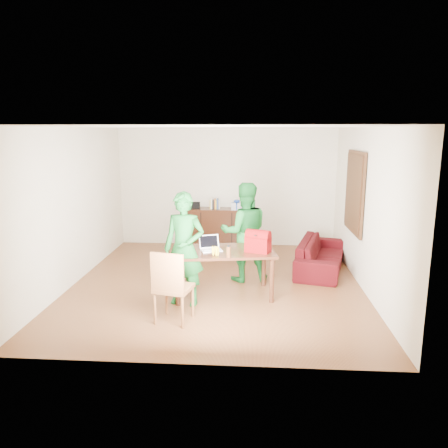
# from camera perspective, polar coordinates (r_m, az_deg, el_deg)

# --- Properties ---
(room) EXTENTS (5.20, 5.70, 2.90)m
(room) POSITION_cam_1_polar(r_m,az_deg,el_deg) (7.57, -0.83, 1.94)
(room) COLOR #4B2112
(room) RESTS_ON ground
(table) EXTENTS (1.74, 1.14, 0.76)m
(table) POSITION_cam_1_polar(r_m,az_deg,el_deg) (7.05, -0.11, -4.19)
(table) COLOR black
(table) RESTS_ON ground
(chair) EXTENTS (0.57, 0.55, 1.05)m
(chair) POSITION_cam_1_polar(r_m,az_deg,el_deg) (6.25, -6.60, -9.93)
(chair) COLOR brown
(chair) RESTS_ON ground
(person_near) EXTENTS (0.71, 0.53, 1.75)m
(person_near) POSITION_cam_1_polar(r_m,az_deg,el_deg) (6.68, -5.22, -3.27)
(person_near) COLOR #12511C
(person_near) RESTS_ON ground
(person_far) EXTENTS (0.96, 0.81, 1.77)m
(person_far) POSITION_cam_1_polar(r_m,az_deg,el_deg) (7.74, 2.71, -1.06)
(person_far) COLOR #166423
(person_far) RESTS_ON ground
(laptop) EXTENTS (0.38, 0.32, 0.23)m
(laptop) POSITION_cam_1_polar(r_m,az_deg,el_deg) (6.99, -1.67, -3.15)
(laptop) COLOR white
(laptop) RESTS_ON table
(bananas) EXTENTS (0.18, 0.15, 0.06)m
(bananas) POSITION_cam_1_polar(r_m,az_deg,el_deg) (6.70, -1.13, -3.94)
(bananas) COLOR gold
(bananas) RESTS_ON table
(bottle) EXTENTS (0.07, 0.07, 0.19)m
(bottle) POSITION_cam_1_polar(r_m,az_deg,el_deg) (6.61, 0.59, -3.59)
(bottle) COLOR #5B2E15
(bottle) RESTS_ON table
(red_bag) EXTENTS (0.44, 0.35, 0.28)m
(red_bag) POSITION_cam_1_polar(r_m,az_deg,el_deg) (6.91, 4.46, -2.52)
(red_bag) COLOR maroon
(red_bag) RESTS_ON table
(sofa) EXTENTS (1.25, 2.12, 0.58)m
(sofa) POSITION_cam_1_polar(r_m,az_deg,el_deg) (8.67, 12.55, -3.94)
(sofa) COLOR #390A07
(sofa) RESTS_ON ground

